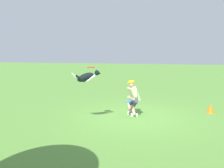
{
  "coord_description": "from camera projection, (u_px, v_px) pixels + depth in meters",
  "views": [
    {
      "loc": [
        -0.82,
        8.8,
        2.5
      ],
      "look_at": [
        0.74,
        0.29,
        1.23
      ],
      "focal_mm": 40.02,
      "sensor_mm": 36.0,
      "label": 1
    }
  ],
  "objects": [
    {
      "name": "person",
      "position": [
        133.0,
        97.0,
        9.19
      ],
      "size": [
        0.54,
        0.71,
        1.29
      ],
      "rotation": [
        0.0,
        0.0,
        0.57
      ],
      "color": "silver",
      "rests_on": "ground_plane"
    },
    {
      "name": "frisbee_held",
      "position": [
        128.0,
        101.0,
        8.87
      ],
      "size": [
        0.27,
        0.27,
        0.09
      ],
      "primitive_type": "cylinder",
      "rotation": [
        -0.22,
        0.05,
        4.88
      ],
      "color": "#308CD9",
      "rests_on": "person"
    },
    {
      "name": "ground_plane",
      "position": [
        133.0,
        117.0,
        9.07
      ],
      "size": [
        60.0,
        60.0,
        0.0
      ],
      "primitive_type": "plane",
      "color": "#558A37"
    },
    {
      "name": "frisbee_flying",
      "position": [
        91.0,
        67.0,
        8.36
      ],
      "size": [
        0.36,
        0.36,
        0.03
      ],
      "primitive_type": "cylinder",
      "rotation": [
        0.01,
        0.02,
        5.53
      ],
      "color": "red"
    },
    {
      "name": "training_cone",
      "position": [
        211.0,
        108.0,
        9.63
      ],
      "size": [
        0.31,
        0.31,
        0.34
      ],
      "primitive_type": "cone",
      "color": "orange",
      "rests_on": "ground_plane"
    },
    {
      "name": "dog",
      "position": [
        87.0,
        77.0,
        8.29
      ],
      "size": [
        0.94,
        0.48,
        0.46
      ],
      "rotation": [
        0.0,
        0.0,
        3.54
      ],
      "color": "black"
    }
  ]
}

